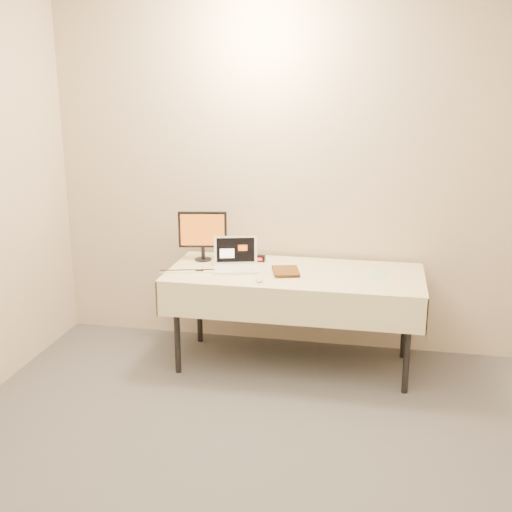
% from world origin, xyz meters
% --- Properties ---
extents(back_wall, '(4.00, 0.10, 2.70)m').
position_xyz_m(back_wall, '(0.00, 2.50, 1.35)').
color(back_wall, beige).
rests_on(back_wall, ground).
extents(table, '(1.86, 0.81, 0.74)m').
position_xyz_m(table, '(0.00, 2.05, 0.68)').
color(table, black).
rests_on(table, ground).
extents(laptop, '(0.38, 0.34, 0.23)m').
position_xyz_m(laptop, '(-0.44, 2.05, 0.79)').
color(laptop, white).
rests_on(laptop, table).
extents(monitor, '(0.37, 0.15, 0.38)m').
position_xyz_m(monitor, '(-0.74, 2.22, 0.96)').
color(monitor, black).
rests_on(monitor, table).
extents(book, '(0.19, 0.07, 0.25)m').
position_xyz_m(book, '(-0.15, 1.98, 0.86)').
color(book, brown).
rests_on(book, table).
extents(alarm_clock, '(0.12, 0.05, 0.05)m').
position_xyz_m(alarm_clock, '(-0.32, 2.27, 0.76)').
color(alarm_clock, black).
rests_on(alarm_clock, table).
extents(clicker, '(0.06, 0.10, 0.02)m').
position_xyz_m(clicker, '(-0.21, 1.78, 0.75)').
color(clicker, silver).
rests_on(clicker, table).
extents(paper_form, '(0.14, 0.29, 0.00)m').
position_xyz_m(paper_form, '(0.61, 2.10, 0.74)').
color(paper_form, '#ABD7AC').
rests_on(paper_form, table).
extents(usb_dongle, '(0.06, 0.03, 0.01)m').
position_xyz_m(usb_dongle, '(-0.69, 1.93, 0.74)').
color(usb_dongle, black).
rests_on(usb_dongle, table).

